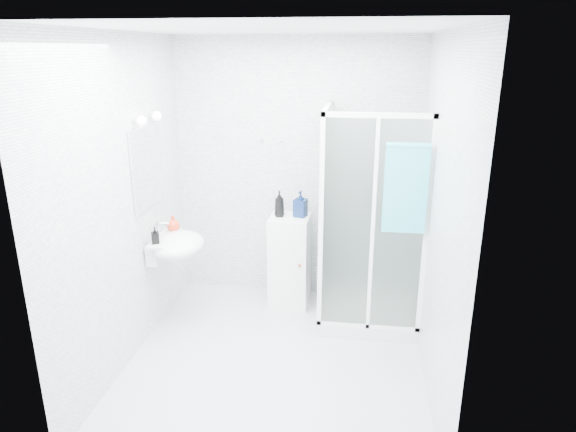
% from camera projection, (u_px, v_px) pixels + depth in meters
% --- Properties ---
extents(room, '(2.40, 2.60, 2.60)m').
position_uv_depth(room, '(275.00, 211.00, 3.88)').
color(room, white).
rests_on(room, ground).
extents(shower_enclosure, '(0.90, 0.95, 2.00)m').
position_uv_depth(shower_enclosure, '(360.00, 277.00, 4.78)').
color(shower_enclosure, silver).
rests_on(shower_enclosure, ground).
extents(wall_basin, '(0.46, 0.56, 0.35)m').
position_uv_depth(wall_basin, '(175.00, 245.00, 4.59)').
color(wall_basin, silver).
rests_on(wall_basin, ground).
extents(mirror, '(0.02, 0.60, 0.70)m').
position_uv_depth(mirror, '(147.00, 167.00, 4.40)').
color(mirror, white).
rests_on(mirror, room).
extents(vanity_lights, '(0.10, 0.40, 0.08)m').
position_uv_depth(vanity_lights, '(149.00, 118.00, 4.26)').
color(vanity_lights, silver).
rests_on(vanity_lights, room).
extents(wall_hooks, '(0.23, 0.06, 0.03)m').
position_uv_depth(wall_hooks, '(271.00, 140.00, 4.99)').
color(wall_hooks, silver).
rests_on(wall_hooks, room).
extents(storage_cabinet, '(0.39, 0.41, 0.92)m').
position_uv_depth(storage_cabinet, '(290.00, 261.00, 5.09)').
color(storage_cabinet, white).
rests_on(storage_cabinet, ground).
extents(hand_towel, '(0.34, 0.05, 0.73)m').
position_uv_depth(hand_towel, '(406.00, 186.00, 4.05)').
color(hand_towel, '#33ADC4').
rests_on(hand_towel, shower_enclosure).
extents(shampoo_bottle_a, '(0.11, 0.11, 0.25)m').
position_uv_depth(shampoo_bottle_a, '(279.00, 204.00, 4.92)').
color(shampoo_bottle_a, black).
rests_on(shampoo_bottle_a, storage_cabinet).
extents(shampoo_bottle_b, '(0.14, 0.14, 0.26)m').
position_uv_depth(shampoo_bottle_b, '(300.00, 204.00, 4.93)').
color(shampoo_bottle_b, '#0C1F49').
rests_on(shampoo_bottle_b, storage_cabinet).
extents(soap_dispenser_orange, '(0.12, 0.12, 0.15)m').
position_uv_depth(soap_dispenser_orange, '(173.00, 223.00, 4.72)').
color(soap_dispenser_orange, red).
rests_on(soap_dispenser_orange, wall_basin).
extents(soap_dispenser_black, '(0.09, 0.09, 0.15)m').
position_uv_depth(soap_dispenser_black, '(155.00, 235.00, 4.43)').
color(soap_dispenser_black, black).
rests_on(soap_dispenser_black, wall_basin).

